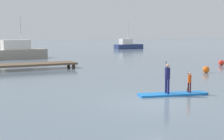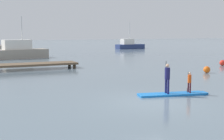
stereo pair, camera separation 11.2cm
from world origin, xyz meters
name	(u,v)px [view 1 (the left image)]	position (x,y,z in m)	size (l,w,h in m)	color
ground_plane	(152,102)	(0.00, 0.00, 0.00)	(240.00, 240.00, 0.00)	slate
paddleboard_near	(173,94)	(1.93, 0.97, 0.05)	(3.78, 1.57, 0.10)	blue
paddler_adult	(167,76)	(1.60, 1.06, 0.99)	(0.33, 0.49, 1.68)	#19194C
paddler_child_solo	(189,81)	(2.81, 0.78, 0.71)	(0.23, 0.38, 1.09)	#4C1419
fishing_boat_green_midground	(15,52)	(-2.40, 27.70, 0.85)	(8.05, 3.55, 5.21)	#9E9384
trawler_grey_distant	(128,45)	(21.12, 41.85, 0.74)	(6.03, 2.31, 5.36)	navy
floating_dock	(22,65)	(-3.50, 15.49, 0.43)	(9.56, 2.12, 0.53)	brown
mooring_buoy_near	(206,70)	(9.64, 7.05, 0.27)	(0.55, 0.55, 0.55)	orange
mooring_buoy_mid	(221,63)	(14.87, 10.68, 0.28)	(0.56, 0.56, 0.56)	red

